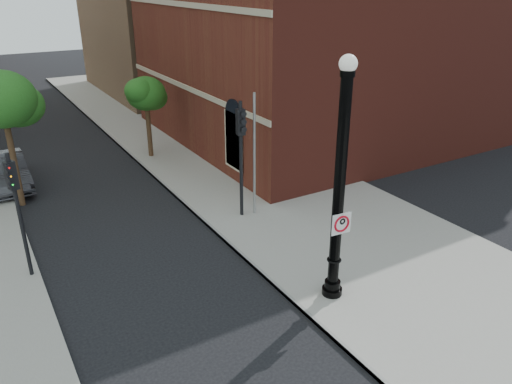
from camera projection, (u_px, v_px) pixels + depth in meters
ground at (232, 328)px, 13.41m from camera, size 120.00×120.00×0.00m
sidewalk_right at (244, 171)px, 24.10m from camera, size 8.00×60.00×0.12m
curb_edge at (167, 187)px, 22.24m from camera, size 0.10×60.00×0.14m
brick_wall_building at (356, 22)px, 29.49m from camera, size 22.30×16.30×12.50m
lamppost at (339, 197)px, 13.45m from camera, size 0.59×0.59×7.00m
no_parking_sign at (341, 224)px, 13.61m from camera, size 0.62×0.10×0.62m
parked_car at (7, 171)px, 22.21m from camera, size 1.65×4.50×1.47m
traffic_signal_left at (16, 197)px, 14.58m from camera, size 0.33×0.36×4.13m
traffic_signal_right at (241, 142)px, 18.38m from camera, size 0.32×0.39×4.62m
utility_pole at (254, 157)px, 18.80m from camera, size 0.10×0.10×4.90m
street_tree_a at (3, 101)px, 19.02m from camera, size 3.06×2.77×5.52m
street_tree_c at (146, 94)px, 24.83m from camera, size 2.34×2.11×4.21m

